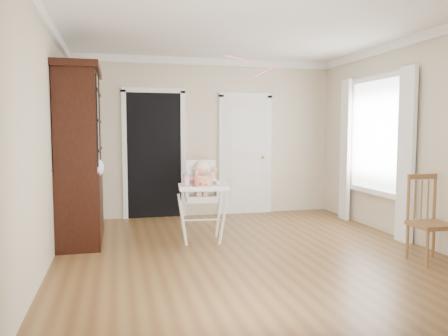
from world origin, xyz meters
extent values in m
plane|color=brown|center=(0.00, 0.00, 0.00)|extent=(5.00, 5.00, 0.00)
plane|color=white|center=(0.00, 0.00, 2.70)|extent=(5.00, 5.00, 0.00)
plane|color=beige|center=(0.00, 2.50, 1.35)|extent=(4.50, 0.00, 4.50)
plane|color=beige|center=(-2.25, 0.00, 1.35)|extent=(0.00, 5.00, 5.00)
plane|color=beige|center=(2.25, 0.00, 1.35)|extent=(0.00, 5.00, 5.00)
cube|color=black|center=(-0.90, 2.48, 1.05)|extent=(0.90, 0.03, 2.10)
cube|color=white|center=(-1.39, 2.48, 1.05)|extent=(0.08, 0.05, 2.18)
cube|color=white|center=(-0.41, 2.48, 1.05)|extent=(0.08, 0.05, 2.18)
cube|color=white|center=(-0.90, 2.48, 2.14)|extent=(1.06, 0.05, 0.08)
cube|color=white|center=(0.70, 2.48, 1.02)|extent=(0.80, 0.05, 2.05)
cube|color=white|center=(0.26, 2.48, 1.02)|extent=(0.08, 0.05, 2.13)
cube|color=white|center=(1.14, 2.48, 1.02)|extent=(0.08, 0.05, 2.13)
sphere|color=gold|center=(1.02, 2.44, 1.00)|extent=(0.06, 0.06, 0.06)
cube|color=white|center=(2.23, 0.80, 1.40)|extent=(0.02, 1.20, 1.60)
cube|color=white|center=(2.21, 0.80, 2.24)|extent=(0.06, 1.36, 0.08)
cube|color=white|center=(2.15, 0.02, 1.15)|extent=(0.08, 0.28, 2.30)
cube|color=white|center=(2.15, 1.58, 1.15)|extent=(0.08, 0.28, 2.30)
cylinder|color=white|center=(-0.71, 0.49, 0.29)|extent=(0.14, 0.12, 0.63)
cylinder|color=white|center=(-0.21, 0.44, 0.29)|extent=(0.12, 0.14, 0.63)
cylinder|color=white|center=(-0.66, 0.96, 0.29)|extent=(0.12, 0.14, 0.63)
cylinder|color=white|center=(-0.16, 0.90, 0.29)|extent=(0.14, 0.12, 0.63)
cylinder|color=white|center=(-0.44, 0.65, 0.30)|extent=(0.49, 0.08, 0.03)
cube|color=silver|center=(-0.44, 0.70, 0.58)|extent=(0.44, 0.42, 0.08)
cube|color=silver|center=(-0.64, 0.72, 0.71)|extent=(0.08, 0.36, 0.19)
cube|color=silver|center=(-0.24, 0.68, 0.71)|extent=(0.08, 0.36, 0.19)
cube|color=silver|center=(-0.42, 0.88, 0.84)|extent=(0.41, 0.11, 0.47)
cube|color=white|center=(-0.46, 0.45, 0.75)|extent=(0.64, 0.48, 0.03)
cube|color=white|center=(-0.49, 0.24, 0.77)|extent=(0.59, 0.10, 0.04)
ellipsoid|color=beige|center=(-0.43, 0.73, 0.74)|extent=(0.25, 0.20, 0.28)
sphere|color=beige|center=(-0.43, 0.73, 0.97)|extent=(0.22, 0.22, 0.20)
sphere|color=red|center=(-0.44, 0.67, 0.80)|extent=(0.14, 0.14, 0.14)
sphere|color=red|center=(-0.47, 0.64, 0.92)|extent=(0.07, 0.07, 0.07)
sphere|color=red|center=(-0.28, 0.63, 0.96)|extent=(0.07, 0.07, 0.07)
cylinder|color=silver|center=(-0.47, 0.45, 0.77)|extent=(0.27, 0.27, 0.01)
cylinder|color=#D42547|center=(-0.47, 0.45, 0.83)|extent=(0.21, 0.21, 0.12)
cylinder|color=#F2E08C|center=(-0.45, 0.42, 0.88)|extent=(0.09, 0.09, 0.02)
cylinder|color=#FF9BC5|center=(-0.65, 0.61, 0.82)|extent=(0.08, 0.08, 0.12)
cylinder|color=#9D67B5|center=(-0.65, 0.61, 0.90)|extent=(0.08, 0.08, 0.03)
cone|color=#9D67B5|center=(-0.65, 0.61, 0.94)|extent=(0.03, 0.03, 0.04)
cube|color=black|center=(-1.99, 1.08, 0.48)|extent=(0.53, 1.27, 0.96)
cube|color=black|center=(-1.99, 1.08, 1.59)|extent=(0.49, 1.27, 1.27)
cube|color=black|center=(-1.74, 0.76, 1.59)|extent=(0.02, 0.55, 1.12)
cube|color=black|center=(-1.74, 1.40, 1.59)|extent=(0.02, 0.55, 1.12)
cube|color=black|center=(-1.99, 1.08, 2.25)|extent=(0.57, 1.36, 0.08)
ellipsoid|color=white|center=(-1.78, 0.71, 1.01)|extent=(0.21, 0.17, 0.23)
cube|color=brown|center=(1.85, -0.85, 0.43)|extent=(0.41, 0.41, 0.05)
cylinder|color=brown|center=(1.68, -1.02, 0.21)|extent=(0.03, 0.03, 0.43)
cylinder|color=brown|center=(1.69, -0.68, 0.21)|extent=(0.03, 0.03, 0.43)
cylinder|color=brown|center=(2.03, -0.69, 0.21)|extent=(0.03, 0.03, 0.43)
cylinder|color=brown|center=(1.69, -0.67, 0.70)|extent=(0.03, 0.03, 0.55)
cylinder|color=brown|center=(2.03, -0.68, 0.70)|extent=(0.03, 0.03, 0.55)
cube|color=brown|center=(1.86, -0.67, 0.95)|extent=(0.36, 0.05, 0.06)
camera|label=1|loc=(-1.52, -4.92, 1.47)|focal=35.00mm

